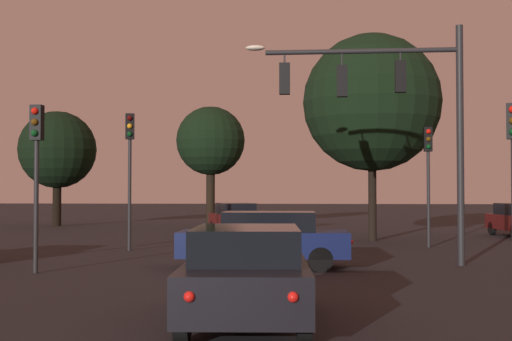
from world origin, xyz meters
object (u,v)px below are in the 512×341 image
object	(u,v)px
traffic_light_far_side	(36,154)
traffic_light_corner_right	(428,162)
car_parked_lot	(235,219)
tree_behind_sign	(372,103)
traffic_signal_mast_arm	(390,100)
traffic_light_median	(130,154)
tree_center_horizon	(57,150)
car_crossing_right	(265,238)
tree_left_far	(211,142)
car_nearside_lane	(247,273)

from	to	relation	value
traffic_light_far_side	traffic_light_corner_right	bearing A→B (deg)	38.93
car_parked_lot	tree_behind_sign	xyz separation A→B (m)	(6.13, -2.98, 5.00)
traffic_signal_mast_arm	traffic_light_median	distance (m)	9.58
traffic_light_corner_right	tree_center_horizon	bearing A→B (deg)	143.73
car_crossing_right	tree_behind_sign	world-z (taller)	tree_behind_sign
traffic_light_median	tree_behind_sign	bearing A→B (deg)	32.37
tree_left_far	tree_center_horizon	distance (m)	9.30
traffic_light_far_side	tree_left_far	xyz separation A→B (m)	(1.07, 22.97, 1.92)
traffic_light_median	traffic_light_far_side	distance (m)	6.83
car_parked_lot	tree_left_far	world-z (taller)	tree_left_far
traffic_light_far_side	car_nearside_lane	world-z (taller)	traffic_light_far_side
car_crossing_right	car_parked_lot	bearing A→B (deg)	99.79
traffic_light_far_side	car_parked_lot	xyz separation A→B (m)	(3.35, 15.39, -2.24)
traffic_light_far_side	tree_behind_sign	distance (m)	15.86
traffic_signal_mast_arm	car_nearside_lane	size ratio (longest dim) A/B	1.45
tree_behind_sign	traffic_light_corner_right	bearing A→B (deg)	-61.72
car_nearside_lane	traffic_light_median	bearing A→B (deg)	112.21
traffic_light_far_side	car_crossing_right	distance (m)	6.35
car_nearside_lane	car_crossing_right	bearing A→B (deg)	91.95
traffic_light_far_side	traffic_signal_mast_arm	bearing A→B (deg)	16.64
car_crossing_right	tree_center_horizon	xyz separation A→B (m)	(-13.94, 21.76, 3.73)
car_parked_lot	tree_center_horizon	bearing A→B (deg)	145.33
traffic_light_corner_right	traffic_light_far_side	bearing A→B (deg)	-141.07
traffic_light_corner_right	car_parked_lot	size ratio (longest dim) A/B	0.94
traffic_light_corner_right	car_nearside_lane	size ratio (longest dim) A/B	0.96
car_crossing_right	tree_left_far	bearing A→B (deg)	102.30
car_nearside_lane	traffic_light_corner_right	bearing A→B (deg)	71.21
traffic_light_far_side	car_crossing_right	bearing A→B (deg)	15.90
car_parked_lot	traffic_signal_mast_arm	bearing A→B (deg)	-65.14
car_parked_lot	tree_behind_sign	distance (m)	8.45
tree_behind_sign	tree_left_far	world-z (taller)	tree_behind_sign
tree_left_far	traffic_signal_mast_arm	bearing A→B (deg)	-68.09
traffic_light_median	traffic_light_far_side	bearing A→B (deg)	-95.15
traffic_light_median	car_crossing_right	distance (m)	7.71
traffic_signal_mast_arm	tree_left_far	xyz separation A→B (m)	(-8.13, 20.22, 0.30)
car_crossing_right	tree_behind_sign	xyz separation A→B (m)	(3.76, 10.78, 5.00)
car_crossing_right	tree_behind_sign	size ratio (longest dim) A/B	0.54
car_parked_lot	traffic_light_corner_right	bearing A→B (deg)	-38.50
traffic_light_far_side	car_crossing_right	size ratio (longest dim) A/B	0.91
traffic_light_corner_right	tree_left_far	xyz separation A→B (m)	(-10.19, 13.88, 1.81)
traffic_signal_mast_arm	car_nearside_lane	world-z (taller)	traffic_signal_mast_arm
traffic_light_far_side	car_crossing_right	xyz separation A→B (m)	(5.72, 1.63, -2.23)
traffic_signal_mast_arm	traffic_light_median	world-z (taller)	traffic_signal_mast_arm
car_nearside_lane	car_crossing_right	world-z (taller)	same
traffic_light_median	traffic_light_corner_right	bearing A→B (deg)	12.21
car_parked_lot	tree_center_horizon	xyz separation A→B (m)	(-11.56, 8.00, 3.73)
traffic_light_median	tree_behind_sign	size ratio (longest dim) A/B	0.55
tree_left_far	traffic_light_median	bearing A→B (deg)	-91.61
traffic_light_corner_right	car_nearside_lane	bearing A→B (deg)	-108.79
traffic_light_corner_right	traffic_light_far_side	distance (m)	14.47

